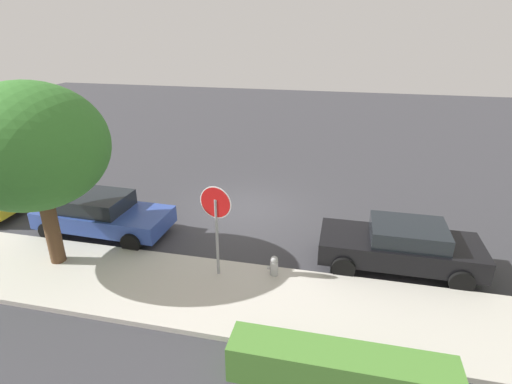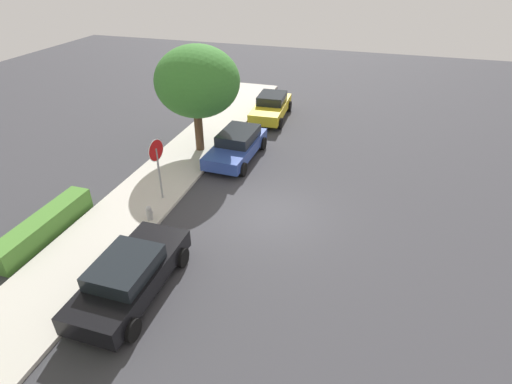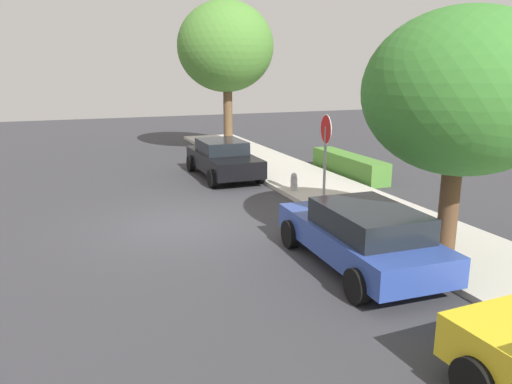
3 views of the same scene
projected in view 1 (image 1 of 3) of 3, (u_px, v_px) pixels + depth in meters
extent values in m
plane|color=#38383D|center=(245.00, 209.00, 15.16)|extent=(60.00, 60.00, 0.00)
cube|color=beige|center=(195.00, 291.00, 10.36)|extent=(32.00, 2.96, 0.14)
cylinder|color=gray|center=(217.00, 240.00, 10.58)|extent=(0.08, 0.08, 2.36)
cylinder|color=white|center=(216.00, 203.00, 10.16)|extent=(0.87, 0.14, 0.88)
cylinder|color=red|center=(216.00, 203.00, 10.16)|extent=(0.82, 0.15, 0.82)
cube|color=#2D479E|center=(104.00, 217.00, 13.19)|extent=(4.42, 1.92, 0.56)
cube|color=black|center=(93.00, 202.00, 13.07)|extent=(2.35, 1.64, 0.50)
cylinder|color=black|center=(159.00, 218.00, 13.75)|extent=(0.65, 0.24, 0.64)
cylinder|color=black|center=(131.00, 243.00, 12.15)|extent=(0.65, 0.24, 0.64)
cylinder|color=black|center=(84.00, 208.00, 14.43)|extent=(0.65, 0.24, 0.64)
cylinder|color=black|center=(49.00, 231.00, 12.84)|extent=(0.65, 0.24, 0.64)
cube|color=black|center=(399.00, 248.00, 11.29)|extent=(4.41, 1.78, 0.62)
cube|color=black|center=(408.00, 232.00, 11.04)|extent=(2.03, 1.56, 0.46)
cylinder|color=black|center=(343.00, 268.00, 10.91)|extent=(0.64, 0.22, 0.64)
cylinder|color=black|center=(344.00, 237.00, 12.50)|extent=(0.64, 0.22, 0.64)
cylinder|color=black|center=(461.00, 282.00, 10.31)|extent=(0.64, 0.22, 0.64)
cylinder|color=black|center=(447.00, 248.00, 11.90)|extent=(0.64, 0.22, 0.64)
cylinder|color=black|center=(19.00, 200.00, 15.16)|extent=(0.65, 0.25, 0.64)
cylinder|color=#513823|center=(52.00, 230.00, 11.20)|extent=(0.41, 0.41, 2.25)
ellipsoid|color=#387A2D|center=(30.00, 146.00, 10.34)|extent=(4.01, 4.01, 3.33)
cylinder|color=#A5A5A8|center=(274.00, 270.00, 10.88)|extent=(0.22, 0.22, 0.55)
sphere|color=#A5A5A8|center=(274.00, 260.00, 10.75)|extent=(0.21, 0.21, 0.21)
cylinder|color=#A5A5A8|center=(269.00, 268.00, 10.89)|extent=(0.08, 0.09, 0.09)
cube|color=#4C8433|center=(339.00, 369.00, 7.60)|extent=(4.29, 0.82, 0.81)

